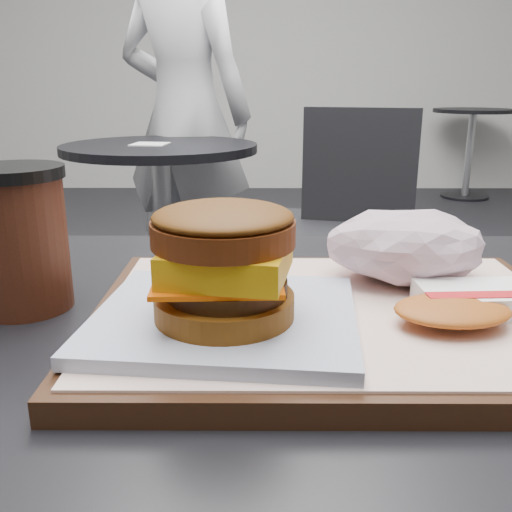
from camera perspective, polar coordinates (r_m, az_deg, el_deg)
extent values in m
cube|color=silver|center=(5.44, 0.26, 22.65)|extent=(8.00, 0.10, 3.00)
cube|color=black|center=(0.47, -0.58, -9.93)|extent=(0.80, 0.60, 0.04)
cube|color=#321B0D|center=(0.46, 7.64, -6.29)|extent=(0.38, 0.28, 0.02)
cube|color=silver|center=(0.46, 7.69, -5.15)|extent=(0.36, 0.26, 0.00)
cube|color=silver|center=(0.42, -3.07, -6.12)|extent=(0.21, 0.19, 0.01)
cylinder|color=brown|center=(0.41, -3.18, -4.94)|extent=(0.11, 0.11, 0.02)
cylinder|color=#351A07|center=(0.40, -2.93, -3.10)|extent=(0.09, 0.09, 0.01)
cube|color=#F45D08|center=(0.40, -3.78, -2.02)|extent=(0.09, 0.09, 0.00)
cube|color=gold|center=(0.40, -2.84, -0.47)|extent=(0.09, 0.09, 0.02)
cylinder|color=#632A0E|center=(0.39, -3.31, 2.34)|extent=(0.11, 0.11, 0.02)
ellipsoid|color=#61340D|center=(0.39, -3.33, 3.97)|extent=(0.11, 0.11, 0.02)
cube|color=white|center=(0.48, 21.30, -4.04)|extent=(0.09, 0.06, 0.02)
cube|color=red|center=(0.46, 22.06, -3.59)|extent=(0.09, 0.02, 0.00)
ellipsoid|color=#C3641F|center=(0.44, 19.03, -5.14)|extent=(0.09, 0.07, 0.01)
cylinder|color=#3C190E|center=(0.53, -22.53, 1.05)|extent=(0.08, 0.08, 0.12)
cylinder|color=black|center=(0.52, -23.31, 7.71)|extent=(0.09, 0.09, 0.01)
cylinder|color=black|center=(2.30, -8.71, -7.64)|extent=(0.44, 0.44, 0.02)
cylinder|color=#A5A5AA|center=(2.18, -9.13, 1.01)|extent=(0.07, 0.07, 0.70)
cylinder|color=black|center=(2.11, -9.60, 10.58)|extent=(0.70, 0.70, 0.03)
cube|color=white|center=(2.09, -10.57, 10.94)|extent=(0.13, 0.13, 0.00)
cylinder|color=#9B9BA0|center=(2.14, 4.63, -3.31)|extent=(0.06, 0.06, 0.44)
cube|color=black|center=(2.07, 4.78, 2.92)|extent=(0.51, 0.51, 0.04)
cube|color=black|center=(2.06, 10.29, 8.84)|extent=(0.39, 0.13, 0.40)
imported|color=silver|center=(2.52, -7.16, 13.88)|extent=(0.71, 0.61, 1.66)
cylinder|color=black|center=(5.32, 20.11, 5.64)|extent=(0.40, 0.40, 0.02)
cylinder|color=#A5A5AA|center=(5.27, 20.51, 9.47)|extent=(0.06, 0.06, 0.70)
cylinder|color=black|center=(5.24, 20.93, 13.42)|extent=(0.66, 0.66, 0.03)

